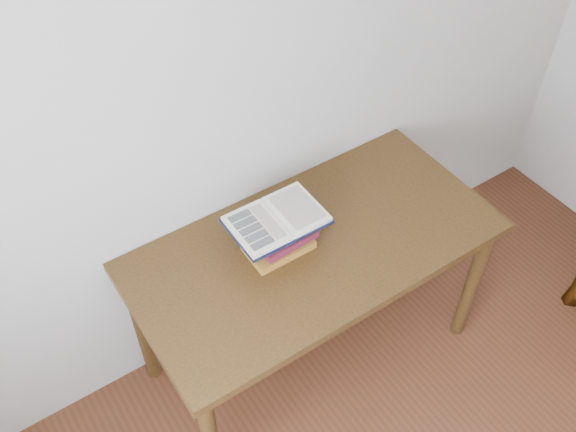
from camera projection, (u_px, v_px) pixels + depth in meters
desk at (314, 259)px, 2.59m from camera, size 1.47×0.73×0.79m
book_stack at (281, 236)px, 2.46m from camera, size 0.26×0.20×0.12m
open_book at (277, 219)px, 2.42m from camera, size 0.36×0.25×0.03m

